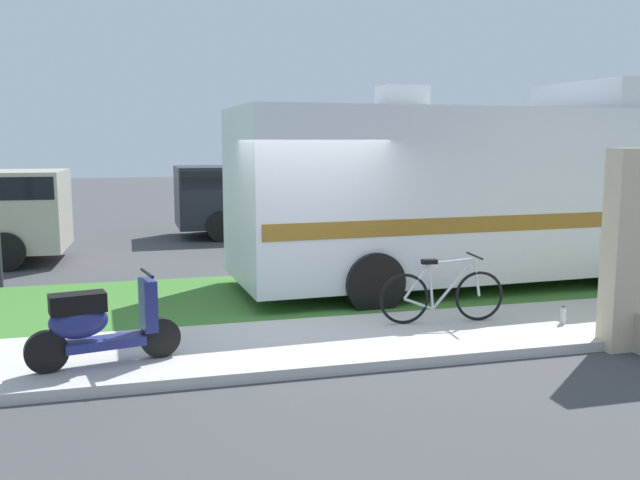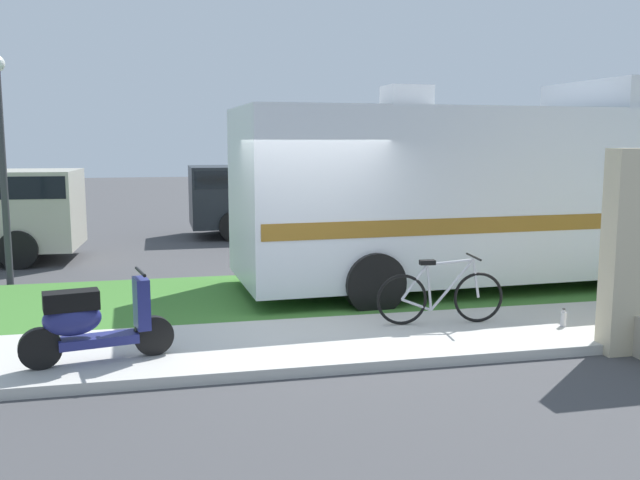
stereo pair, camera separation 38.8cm
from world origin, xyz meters
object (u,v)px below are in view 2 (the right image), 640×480
scooter (92,321)px  bicycle (440,295)px  bottle_green (563,319)px  pickup_truck_far (268,198)px  motorhome_rv (476,190)px  bottle_spare (628,305)px  street_lamp_post (2,146)px

scooter → bicycle: 4.31m
bicycle → bottle_green: (1.49, -0.49, -0.27)m
pickup_truck_far → scooter: bearing=-108.3°
scooter → motorhome_rv: bearing=28.2°
pickup_truck_far → bottle_spare: pickup_truck_far is taller
pickup_truck_far → bottle_spare: (3.55, -9.93, -0.76)m
pickup_truck_far → street_lamp_post: street_lamp_post is taller
motorhome_rv → scooter: motorhome_rv is taller
motorhome_rv → scooter: bearing=-151.8°
bottle_green → street_lamp_post: bearing=146.9°
pickup_truck_far → bottle_spare: 10.57m
bicycle → street_lamp_post: (-6.11, 4.47, 1.89)m
scooter → street_lamp_post: street_lamp_post is taller
motorhome_rv → bottle_spare: motorhome_rv is taller
bottle_green → motorhome_rv: bearing=87.2°
motorhome_rv → pickup_truck_far: 7.83m
bottle_green → street_lamp_post: 9.33m
bicycle → pickup_truck_far: size_ratio=0.32×
pickup_truck_far → motorhome_rv: bearing=-72.1°
bicycle → pickup_truck_far: 9.94m
bicycle → street_lamp_post: bearing=143.8°
pickup_truck_far → street_lamp_post: bearing=-134.5°
bottle_spare → street_lamp_post: bearing=153.2°
pickup_truck_far → bottle_green: (2.25, -10.39, -0.75)m
scooter → street_lamp_post: (-1.85, 5.14, 1.81)m
motorhome_rv → street_lamp_post: (-7.75, 1.99, 0.73)m
motorhome_rv → bicycle: size_ratio=4.64×
scooter → bicycle: (4.26, 0.67, -0.08)m
bottle_green → bottle_spare: bottle_green is taller
motorhome_rv → bicycle: 3.19m
pickup_truck_far → street_lamp_post: size_ratio=1.36×
bottle_green → bottle_spare: bearing=19.8°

